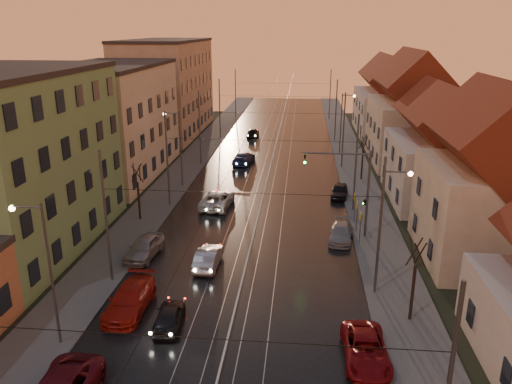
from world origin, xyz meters
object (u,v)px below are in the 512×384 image
(street_lamp_1, at_px, (386,217))
(driving_car_0, at_px, (169,316))
(driving_car_4, at_px, (253,133))
(traffic_light_mast, at_px, (356,183))
(parked_right_2, at_px, (339,191))
(driving_car_2, at_px, (217,199))
(street_lamp_2, at_px, (177,141))
(parked_right_0, at_px, (366,349))
(driving_car_3, at_px, (244,158))
(driving_car_1, at_px, (208,257))
(parked_left_2, at_px, (130,299))
(street_lamp_0, at_px, (43,261))
(parked_right_1, at_px, (341,233))
(parked_left_3, at_px, (144,247))
(street_lamp_3, at_px, (344,118))

(street_lamp_1, xyz_separation_m, driving_car_0, (-12.57, -5.76, -4.26))
(driving_car_4, bearing_deg, driving_car_0, 90.94)
(traffic_light_mast, distance_m, parked_right_2, 10.71)
(street_lamp_1, height_order, driving_car_2, street_lamp_1)
(street_lamp_2, relative_size, traffic_light_mast, 1.11)
(street_lamp_1, bearing_deg, driving_car_2, 133.11)
(parked_right_0, bearing_deg, driving_car_3, 104.56)
(driving_car_1, bearing_deg, traffic_light_mast, -148.32)
(driving_car_0, relative_size, parked_left_2, 0.71)
(street_lamp_0, distance_m, traffic_light_mast, 23.42)
(driving_car_1, bearing_deg, parked_right_1, -148.95)
(driving_car_1, xyz_separation_m, parked_left_3, (-4.98, 1.05, 0.07))
(street_lamp_2, distance_m, driving_car_2, 8.87)
(parked_left_2, relative_size, parked_right_0, 1.09)
(parked_left_2, xyz_separation_m, parked_right_2, (13.80, 22.32, -0.10))
(driving_car_1, distance_m, parked_right_1, 11.10)
(street_lamp_0, relative_size, driving_car_4, 1.91)
(parked_right_1, bearing_deg, street_lamp_0, -128.55)
(street_lamp_0, bearing_deg, parked_right_2, 57.22)
(driving_car_0, height_order, parked_right_1, driving_car_0)
(street_lamp_3, height_order, driving_car_3, street_lamp_3)
(parked_right_0, distance_m, parked_right_2, 25.82)
(driving_car_2, bearing_deg, parked_right_1, 153.54)
(street_lamp_0, height_order, driving_car_3, street_lamp_0)
(driving_car_3, bearing_deg, street_lamp_1, 119.76)
(street_lamp_1, xyz_separation_m, parked_left_3, (-16.70, 2.87, -4.12))
(driving_car_3, distance_m, parked_left_2, 34.30)
(parked_left_2, bearing_deg, parked_right_0, -14.36)
(street_lamp_2, bearing_deg, street_lamp_0, -90.00)
(parked_right_2, bearing_deg, parked_right_1, -85.65)
(traffic_light_mast, relative_size, parked_right_1, 1.69)
(street_lamp_2, bearing_deg, parked_left_3, -84.96)
(traffic_light_mast, bearing_deg, parked_right_0, -92.79)
(driving_car_1, bearing_deg, driving_car_2, -81.96)
(street_lamp_2, xyz_separation_m, parked_right_1, (16.14, -12.70, -4.27))
(street_lamp_2, bearing_deg, parked_right_0, -59.64)
(street_lamp_2, relative_size, parked_left_2, 1.54)
(street_lamp_2, distance_m, parked_right_2, 17.35)
(driving_car_4, relative_size, parked_right_2, 1.09)
(street_lamp_3, distance_m, parked_right_1, 29.09)
(street_lamp_1, height_order, parked_right_2, street_lamp_1)
(driving_car_1, height_order, driving_car_2, driving_car_2)
(driving_car_1, relative_size, parked_left_2, 0.81)
(street_lamp_1, height_order, driving_car_4, street_lamp_1)
(parked_left_3, height_order, parked_right_2, parked_left_3)
(driving_car_4, bearing_deg, driving_car_2, 90.16)
(street_lamp_3, height_order, parked_left_2, street_lamp_3)
(traffic_light_mast, bearing_deg, street_lamp_2, 144.93)
(street_lamp_0, height_order, parked_left_3, street_lamp_0)
(street_lamp_3, xyz_separation_m, driving_car_2, (-13.12, -21.98, -4.14))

